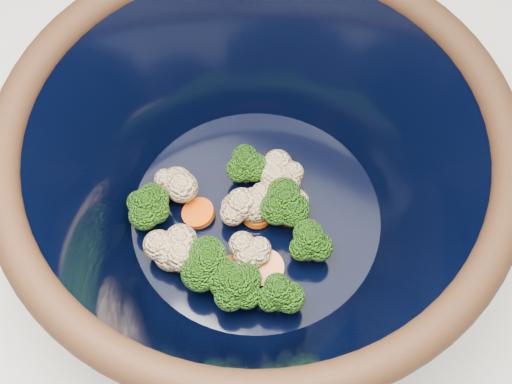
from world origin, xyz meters
The scene contains 2 objects.
mixing_bowl centered at (-0.07, 0.07, 1.00)m, with size 0.42×0.42×0.17m.
vegetable_pile centered at (-0.07, 0.04, 0.96)m, with size 0.17×0.15×0.05m.
Camera 1 is at (0.07, -0.18, 1.50)m, focal length 50.00 mm.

